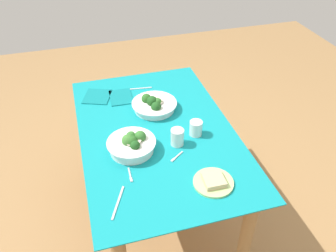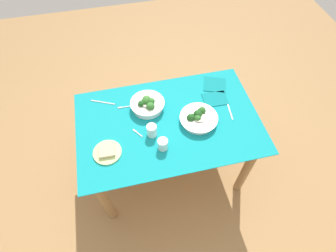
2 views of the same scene
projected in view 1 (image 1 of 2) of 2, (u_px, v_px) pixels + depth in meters
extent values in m
plane|color=#9E7547|center=(159.00, 215.00, 2.46)|extent=(6.00, 6.00, 0.00)
cube|color=teal|center=(157.00, 131.00, 2.00)|extent=(1.36, 0.87, 0.01)
cube|color=#9E7547|center=(157.00, 134.00, 2.01)|extent=(1.32, 0.84, 0.02)
cylinder|color=#9E7547|center=(95.00, 134.00, 2.61)|extent=(0.07, 0.07, 0.73)
cylinder|color=#9E7547|center=(180.00, 119.00, 2.75)|extent=(0.07, 0.07, 0.73)
cylinder|color=#9E7547|center=(245.00, 242.00, 1.87)|extent=(0.07, 0.07, 0.73)
cylinder|color=white|center=(154.00, 106.00, 2.16)|extent=(0.25, 0.25, 0.04)
cylinder|color=white|center=(154.00, 103.00, 2.14)|extent=(0.28, 0.28, 0.01)
sphere|color=#1E511E|center=(156.00, 107.00, 2.09)|extent=(0.06, 0.06, 0.06)
sphere|color=#33702D|center=(157.00, 102.00, 2.13)|extent=(0.05, 0.05, 0.05)
sphere|color=#1E511E|center=(152.00, 101.00, 2.12)|extent=(0.07, 0.07, 0.07)
sphere|color=#286023|center=(147.00, 98.00, 2.15)|extent=(0.06, 0.06, 0.06)
cylinder|color=beige|center=(156.00, 101.00, 2.14)|extent=(0.08, 0.08, 0.01)
cylinder|color=white|center=(132.00, 147.00, 1.85)|extent=(0.23, 0.23, 0.05)
cylinder|color=white|center=(131.00, 142.00, 1.83)|extent=(0.26, 0.26, 0.01)
sphere|color=#1E511E|center=(135.00, 145.00, 1.79)|extent=(0.05, 0.05, 0.05)
sphere|color=#33702D|center=(140.00, 137.00, 1.84)|extent=(0.06, 0.06, 0.06)
sphere|color=#3D7A33|center=(128.00, 140.00, 1.81)|extent=(0.06, 0.06, 0.06)
sphere|color=#286023|center=(132.00, 142.00, 1.81)|extent=(0.07, 0.07, 0.07)
sphere|color=#33702D|center=(131.00, 136.00, 1.84)|extent=(0.05, 0.05, 0.05)
cylinder|color=beige|center=(133.00, 140.00, 1.82)|extent=(0.09, 0.09, 0.01)
cylinder|color=#B7D684|center=(213.00, 182.00, 1.67)|extent=(0.20, 0.20, 0.01)
cube|color=#CCB284|center=(214.00, 180.00, 1.66)|extent=(0.11, 0.10, 0.03)
cylinder|color=silver|center=(196.00, 128.00, 1.95)|extent=(0.07, 0.07, 0.09)
cylinder|color=silver|center=(177.00, 137.00, 1.88)|extent=(0.07, 0.07, 0.10)
cube|color=#B7B7BC|center=(179.00, 155.00, 1.83)|extent=(0.05, 0.06, 0.00)
cube|color=#B7B7BC|center=(173.00, 160.00, 1.80)|extent=(0.03, 0.03, 0.00)
cube|color=#B7B7BC|center=(130.00, 173.00, 1.73)|extent=(0.07, 0.01, 0.00)
cube|color=#B7B7BC|center=(131.00, 180.00, 1.69)|extent=(0.03, 0.01, 0.00)
cube|color=#B7B7BC|center=(118.00, 202.00, 1.58)|extent=(0.18, 0.09, 0.00)
cube|color=#B7B7BC|center=(138.00, 89.00, 2.36)|extent=(0.03, 0.19, 0.00)
cube|color=#0F777D|center=(121.00, 97.00, 2.28)|extent=(0.19, 0.15, 0.01)
cube|color=#0F777D|center=(97.00, 97.00, 2.28)|extent=(0.23, 0.22, 0.01)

